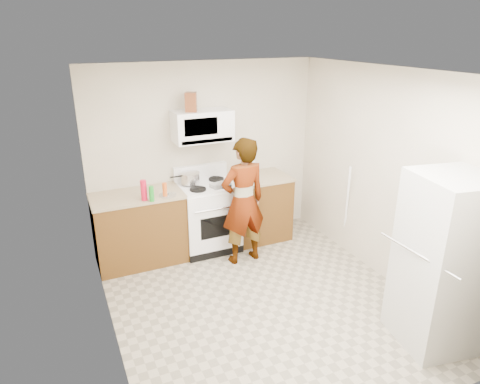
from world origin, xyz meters
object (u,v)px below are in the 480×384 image
fridge (445,263)px  saucepan (190,178)px  person (243,202)px  kettle (250,168)px  microwave (202,126)px  gas_range (208,215)px

fridge → saucepan: (-1.56, 2.79, 0.17)m
person → kettle: bearing=-125.6°
saucepan → person: bearing=-51.3°
microwave → fridge: bearing=-64.3°
person → fridge: (1.06, -2.17, 0.02)m
gas_range → person: (0.29, -0.52, 0.35)m
fridge → microwave: bearing=125.7°
microwave → saucepan: (-0.20, -0.03, -0.68)m
microwave → fridge: (1.35, -2.82, -0.85)m
fridge → saucepan: size_ratio=6.79×
person → fridge: fridge is taller
fridge → saucepan: fridge is taller
gas_range → kettle: (0.68, 0.12, 0.55)m
fridge → saucepan: 3.20m
gas_range → fridge: (1.35, -2.69, 0.36)m
gas_range → kettle: 0.88m
kettle → fridge: bearing=-66.8°
microwave → person: 1.12m
gas_range → microwave: bearing=90.0°
gas_range → saucepan: (-0.20, 0.10, 0.54)m
microwave → kettle: bearing=-1.1°
saucepan → kettle: bearing=1.1°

